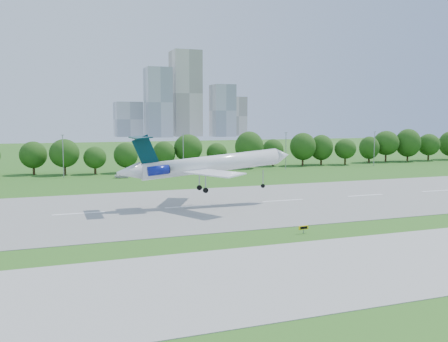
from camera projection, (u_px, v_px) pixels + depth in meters
ground at (237, 236)px, 71.15m from camera, size 600.00×600.00×0.00m
runway at (188, 207)px, 94.47m from camera, size 400.00×45.00×0.08m
taxiway at (298, 272)px, 54.35m from camera, size 400.00×23.00×0.08m
tree_line at (129, 152)px, 156.34m from camera, size 288.40×8.40×10.40m
light_poles at (126, 154)px, 146.13m from camera, size 175.90×0.25×12.19m
skyline at (182, 104)px, 466.89m from camera, size 127.00×52.00×80.00m
airliner at (203, 164)px, 94.65m from camera, size 34.61×25.21×11.04m
taxi_sign_centre at (304, 228)px, 72.63m from camera, size 1.63×0.34×1.14m
service_vehicle_b at (122, 176)px, 140.44m from camera, size 4.06×1.85×1.35m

